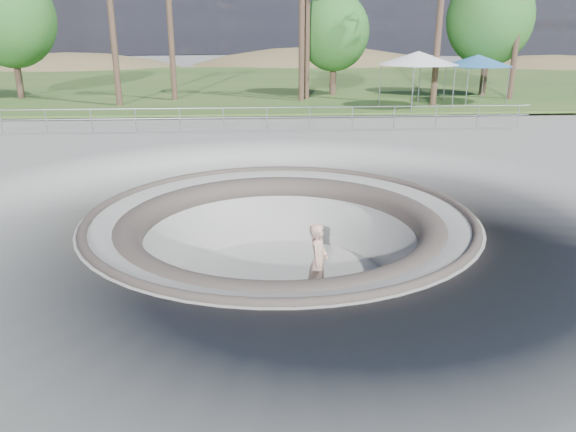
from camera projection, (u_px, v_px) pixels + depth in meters
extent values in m
plane|color=gray|center=(280.00, 215.00, 14.88)|extent=(180.00, 180.00, 0.00)
torus|color=gray|center=(281.00, 283.00, 15.52)|extent=(14.00, 14.00, 4.00)
cylinder|color=gray|center=(281.00, 282.00, 15.51)|extent=(6.60, 6.60, 0.10)
torus|color=#4A413B|center=(280.00, 216.00, 14.88)|extent=(10.24, 10.24, 0.24)
torus|color=#4A413B|center=(280.00, 231.00, 15.02)|extent=(8.91, 8.91, 0.81)
cube|color=#345B24|center=(259.00, 83.00, 46.92)|extent=(180.00, 36.00, 0.12)
ellipsoid|color=brown|center=(75.00, 123.00, 67.55)|extent=(50.40, 36.00, 23.40)
ellipsoid|color=brown|center=(317.00, 125.00, 74.58)|extent=(61.60, 44.00, 28.60)
ellipsoid|color=brown|center=(547.00, 114.00, 67.88)|extent=(42.00, 30.00, 19.50)
cylinder|color=gray|center=(267.00, 108.00, 25.83)|extent=(25.00, 0.05, 0.05)
cylinder|color=gray|center=(267.00, 117.00, 25.98)|extent=(25.00, 0.05, 0.05)
cube|color=brown|center=(318.00, 298.00, 14.30)|extent=(0.76, 0.35, 0.02)
cylinder|color=#ADACB1|center=(318.00, 299.00, 14.31)|extent=(0.06, 0.15, 0.03)
cylinder|color=#ADACB1|center=(318.00, 299.00, 14.31)|extent=(0.06, 0.15, 0.03)
cylinder|color=beige|center=(318.00, 300.00, 14.31)|extent=(0.06, 0.04, 0.06)
cylinder|color=beige|center=(318.00, 300.00, 14.31)|extent=(0.06, 0.04, 0.06)
cylinder|color=beige|center=(318.00, 300.00, 14.31)|extent=(0.06, 0.04, 0.06)
cylinder|color=beige|center=(318.00, 300.00, 14.31)|extent=(0.06, 0.04, 0.06)
imported|color=#D4A589|center=(318.00, 262.00, 13.98)|extent=(0.69, 0.84, 1.99)
cylinder|color=gray|center=(397.00, 90.00, 30.49)|extent=(0.06, 0.06, 2.29)
cylinder|color=gray|center=(450.00, 90.00, 30.67)|extent=(0.06, 0.06, 2.29)
cylinder|color=gray|center=(385.00, 85.00, 33.24)|extent=(0.06, 0.06, 2.29)
cylinder|color=gray|center=(433.00, 84.00, 33.42)|extent=(0.06, 0.06, 2.29)
cube|color=white|center=(418.00, 64.00, 31.55)|extent=(4.12, 4.12, 0.08)
cone|color=white|center=(418.00, 58.00, 31.43)|extent=(5.65, 5.65, 0.73)
cylinder|color=gray|center=(462.00, 88.00, 32.62)|extent=(0.06, 0.06, 2.08)
cylinder|color=gray|center=(506.00, 87.00, 32.79)|extent=(0.06, 0.06, 2.08)
cylinder|color=gray|center=(447.00, 83.00, 35.13)|extent=(0.06, 0.06, 2.08)
cylinder|color=gray|center=(488.00, 83.00, 35.29)|extent=(0.06, 0.06, 2.08)
cube|color=#2D66A3|center=(477.00, 66.00, 33.59)|extent=(3.27, 3.27, 0.08)
cone|color=#2D66A3|center=(478.00, 60.00, 33.49)|extent=(5.55, 5.55, 0.66)
cylinder|color=brown|center=(112.00, 28.00, 31.74)|extent=(0.36, 0.36, 8.95)
cylinder|color=brown|center=(170.00, 26.00, 34.13)|extent=(0.36, 0.36, 9.16)
cylinder|color=brown|center=(302.00, 0.00, 33.40)|extent=(0.36, 0.36, 12.03)
cylinder|color=brown|center=(307.00, 35.00, 34.90)|extent=(0.36, 0.36, 8.07)
cylinder|color=brown|center=(441.00, 7.00, 31.52)|extent=(0.36, 0.36, 11.14)
cylinder|color=brown|center=(518.00, 26.00, 34.72)|extent=(0.36, 0.36, 9.13)
cylinder|color=brown|center=(16.00, 62.00, 35.92)|extent=(0.44, 0.44, 4.68)
ellipsoid|color=#246926|center=(10.00, 18.00, 35.05)|extent=(5.59, 5.08, 6.10)
cylinder|color=brown|center=(333.00, 67.00, 37.71)|extent=(0.44, 0.44, 3.90)
ellipsoid|color=#246926|center=(334.00, 32.00, 36.99)|extent=(4.66, 4.24, 5.09)
cylinder|color=brown|center=(486.00, 61.00, 37.28)|extent=(0.44, 0.44, 4.68)
ellipsoid|color=#246926|center=(490.00, 18.00, 36.42)|extent=(5.59, 5.09, 6.10)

